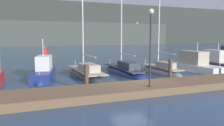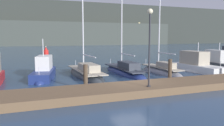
{
  "view_description": "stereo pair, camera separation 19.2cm",
  "coord_description": "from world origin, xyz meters",
  "views": [
    {
      "loc": [
        -6.52,
        -13.29,
        3.36
      ],
      "look_at": [
        0.0,
        3.84,
        1.2
      ],
      "focal_mm": 35.0,
      "sensor_mm": 36.0,
      "label": 1
    },
    {
      "loc": [
        -6.34,
        -13.36,
        3.36
      ],
      "look_at": [
        0.0,
        3.84,
        1.2
      ],
      "focal_mm": 35.0,
      "sensor_mm": 36.0,
      "label": 2
    }
  ],
  "objects": [
    {
      "name": "ground_plane",
      "position": [
        0.0,
        0.0,
        0.0
      ],
      "size": [
        400.0,
        400.0,
        0.0
      ],
      "primitive_type": "plane",
      "color": "navy"
    },
    {
      "name": "dock",
      "position": [
        0.0,
        -1.56,
        0.23
      ],
      "size": [
        41.62,
        2.8,
        0.45
      ],
      "primitive_type": "cube",
      "color": "brown",
      "rests_on": "ground"
    },
    {
      "name": "mooring_pile_2",
      "position": [
        -3.18,
        0.09,
        0.82
      ],
      "size": [
        0.28,
        0.28,
        1.65
      ],
      "primitive_type": "cylinder",
      "color": "#4C3D2D",
      "rests_on": "ground"
    },
    {
      "name": "mooring_pile_3",
      "position": [
        3.18,
        0.09,
        0.88
      ],
      "size": [
        0.28,
        0.28,
        1.77
      ],
      "primitive_type": "cylinder",
      "color": "#4C3D2D",
      "rests_on": "ground"
    },
    {
      "name": "motorboat_berth_4",
      "position": [
        -5.48,
        5.23,
        0.28
      ],
      "size": [
        2.58,
        5.58,
        3.91
      ],
      "color": "navy",
      "rests_on": "ground"
    },
    {
      "name": "sailboat_berth_5",
      "position": [
        -1.98,
        5.09,
        0.12
      ],
      "size": [
        2.4,
        7.95,
        11.4
      ],
      "color": "#2D3338",
      "rests_on": "ground"
    },
    {
      "name": "sailboat_berth_6",
      "position": [
        1.76,
        5.22,
        0.13
      ],
      "size": [
        1.89,
        8.03,
        10.68
      ],
      "color": "navy",
      "rests_on": "ground"
    },
    {
      "name": "sailboat_berth_7",
      "position": [
        5.02,
        4.02,
        0.13
      ],
      "size": [
        1.59,
        6.2,
        8.77
      ],
      "color": "gray",
      "rests_on": "ground"
    },
    {
      "name": "motorboat_berth_8",
      "position": [
        9.1,
        3.91,
        0.34
      ],
      "size": [
        2.47,
        6.22,
        3.44
      ],
      "color": "white",
      "rests_on": "ground"
    },
    {
      "name": "motorboat_berth_9",
      "position": [
        12.41,
        4.47,
        0.38
      ],
      "size": [
        1.66,
        5.13,
        3.3
      ],
      "color": "#2D3338",
      "rests_on": "ground"
    },
    {
      "name": "channel_buoy",
      "position": [
        -4.35,
        20.52,
        0.79
      ],
      "size": [
        1.08,
        1.08,
        2.08
      ],
      "color": "red",
      "rests_on": "ground"
    },
    {
      "name": "dock_lamppost",
      "position": [
        0.1,
        -2.2,
        3.44
      ],
      "size": [
        0.32,
        0.32,
        4.54
      ],
      "color": "#2D2D33",
      "rests_on": "dock"
    },
    {
      "name": "hillside_backdrop",
      "position": [
        -2.73,
        89.19,
        8.73
      ],
      "size": [
        240.0,
        23.0,
        18.96
      ],
      "color": "#333833",
      "rests_on": "ground"
    }
  ]
}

